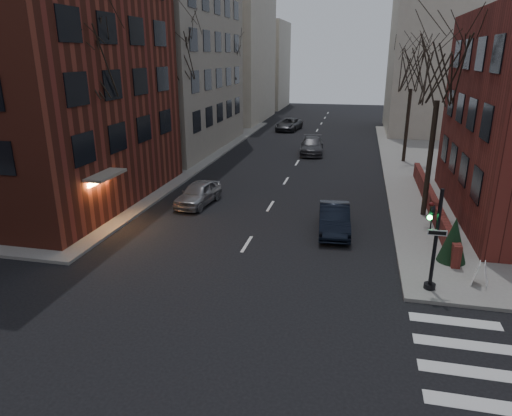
% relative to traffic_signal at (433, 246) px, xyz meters
% --- Properties ---
extents(sidewalk_far_left, '(44.00, 44.00, 0.15)m').
position_rel_traffic_signal_xyz_m(sidewalk_far_left, '(-36.94, 21.01, -1.83)').
color(sidewalk_far_left, gray).
rests_on(sidewalk_far_left, ground).
extents(building_left_brick, '(15.00, 15.00, 18.00)m').
position_rel_traffic_signal_xyz_m(building_left_brick, '(-23.44, 7.51, 7.09)').
color(building_left_brick, maroon).
rests_on(building_left_brick, ground).
extents(low_wall_right, '(0.35, 16.00, 1.00)m').
position_rel_traffic_signal_xyz_m(low_wall_right, '(1.36, 10.01, -1.26)').
color(low_wall_right, maroon).
rests_on(low_wall_right, sidewalk_far_right).
extents(building_distant_la, '(14.00, 16.00, 18.00)m').
position_rel_traffic_signal_xyz_m(building_distant_la, '(-22.94, 46.01, 7.09)').
color(building_distant_la, beige).
rests_on(building_distant_la, ground).
extents(building_distant_ra, '(14.00, 14.00, 16.00)m').
position_rel_traffic_signal_xyz_m(building_distant_ra, '(7.06, 41.01, 6.09)').
color(building_distant_ra, beige).
rests_on(building_distant_ra, ground).
extents(building_distant_lb, '(10.00, 12.00, 14.00)m').
position_rel_traffic_signal_xyz_m(building_distant_lb, '(-20.94, 63.01, 5.09)').
color(building_distant_lb, beige).
rests_on(building_distant_lb, ground).
extents(traffic_signal, '(0.76, 0.44, 4.00)m').
position_rel_traffic_signal_xyz_m(traffic_signal, '(0.00, 0.00, 0.00)').
color(traffic_signal, black).
rests_on(traffic_signal, sidewalk_far_right).
extents(tree_left_a, '(4.18, 4.18, 10.26)m').
position_rel_traffic_signal_xyz_m(tree_left_a, '(-16.74, 5.01, 6.56)').
color(tree_left_a, '#2D231C').
rests_on(tree_left_a, sidewalk_far_left).
extents(tree_left_b, '(4.40, 4.40, 10.80)m').
position_rel_traffic_signal_xyz_m(tree_left_b, '(-16.74, 17.01, 7.00)').
color(tree_left_b, '#2D231C').
rests_on(tree_left_b, sidewalk_far_left).
extents(tree_left_c, '(3.96, 3.96, 9.72)m').
position_rel_traffic_signal_xyz_m(tree_left_c, '(-16.74, 31.01, 6.12)').
color(tree_left_c, '#2D231C').
rests_on(tree_left_c, sidewalk_far_left).
extents(tree_right_a, '(3.96, 3.96, 9.72)m').
position_rel_traffic_signal_xyz_m(tree_right_a, '(0.86, 9.01, 6.12)').
color(tree_right_a, '#2D231C').
rests_on(tree_right_a, sidewalk_far_right).
extents(tree_right_b, '(3.74, 3.74, 9.18)m').
position_rel_traffic_signal_xyz_m(tree_right_b, '(0.86, 23.01, 5.68)').
color(tree_right_b, '#2D231C').
rests_on(tree_right_b, sidewalk_far_right).
extents(streetlamp_near, '(0.36, 0.36, 6.28)m').
position_rel_traffic_signal_xyz_m(streetlamp_near, '(-16.14, 13.01, 2.33)').
color(streetlamp_near, black).
rests_on(streetlamp_near, sidewalk_far_left).
extents(streetlamp_far, '(0.36, 0.36, 6.28)m').
position_rel_traffic_signal_xyz_m(streetlamp_far, '(-16.14, 33.01, 2.33)').
color(streetlamp_far, black).
rests_on(streetlamp_far, sidewalk_far_left).
extents(parked_sedan, '(1.88, 4.48, 1.44)m').
position_rel_traffic_signal_xyz_m(parked_sedan, '(-3.94, 5.55, -1.19)').
color(parked_sedan, black).
rests_on(parked_sedan, ground).
extents(car_lane_silver, '(2.13, 4.32, 1.41)m').
position_rel_traffic_signal_xyz_m(car_lane_silver, '(-12.30, 8.38, -1.20)').
color(car_lane_silver, '#96979C').
rests_on(car_lane_silver, ground).
extents(car_lane_gray, '(2.43, 5.21, 1.47)m').
position_rel_traffic_signal_xyz_m(car_lane_gray, '(-7.14, 25.06, -1.17)').
color(car_lane_gray, '#3A393E').
rests_on(car_lane_gray, ground).
extents(car_lane_far, '(3.03, 5.41, 1.43)m').
position_rel_traffic_signal_xyz_m(car_lane_far, '(-11.33, 38.36, -1.19)').
color(car_lane_far, '#3B3B40').
rests_on(car_lane_far, ground).
extents(sandwich_board, '(0.56, 0.68, 0.95)m').
position_rel_traffic_signal_xyz_m(sandwich_board, '(2.01, 0.76, -1.28)').
color(sandwich_board, white).
rests_on(sandwich_board, sidewalk_far_right).
extents(evergreen_shrub, '(1.23, 1.23, 2.02)m').
position_rel_traffic_signal_xyz_m(evergreen_shrub, '(1.30, 2.79, -0.75)').
color(evergreen_shrub, black).
rests_on(evergreen_shrub, sidewalk_far_right).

